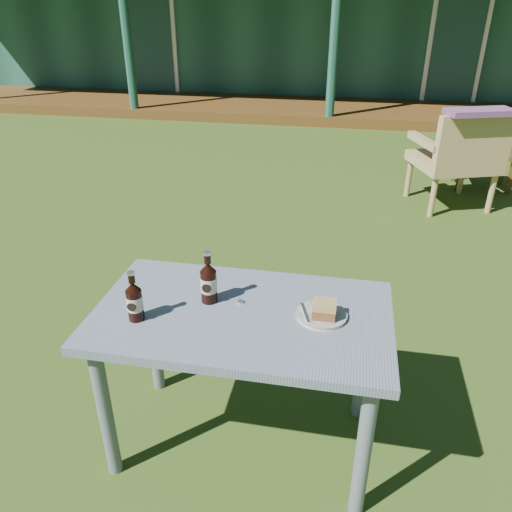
% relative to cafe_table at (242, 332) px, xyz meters
% --- Properties ---
extents(ground, '(80.00, 80.00, 0.00)m').
position_rel_cafe_table_xyz_m(ground, '(0.00, 1.60, -0.62)').
color(ground, '#334916').
extents(pavilion, '(15.80, 8.30, 3.45)m').
position_rel_cafe_table_xyz_m(pavilion, '(-0.00, 10.99, 0.99)').
color(pavilion, '#1C4939').
rests_on(pavilion, ground).
extents(cafe_table, '(1.20, 0.70, 0.72)m').
position_rel_cafe_table_xyz_m(cafe_table, '(0.00, 0.00, 0.00)').
color(cafe_table, slate).
rests_on(cafe_table, ground).
extents(plate, '(0.20, 0.20, 0.01)m').
position_rel_cafe_table_xyz_m(plate, '(0.32, 0.03, 0.11)').
color(plate, silver).
rests_on(plate, cafe_table).
extents(cake_slice, '(0.09, 0.09, 0.06)m').
position_rel_cafe_table_xyz_m(cake_slice, '(0.33, 0.01, 0.15)').
color(cake_slice, brown).
rests_on(cake_slice, plate).
extents(fork, '(0.05, 0.14, 0.00)m').
position_rel_cafe_table_xyz_m(fork, '(0.25, 0.02, 0.12)').
color(fork, silver).
rests_on(fork, plate).
extents(cola_bottle_near, '(0.07, 0.07, 0.23)m').
position_rel_cafe_table_xyz_m(cola_bottle_near, '(-0.15, 0.05, 0.19)').
color(cola_bottle_near, black).
rests_on(cola_bottle_near, cafe_table).
extents(cola_bottle_far, '(0.06, 0.07, 0.21)m').
position_rel_cafe_table_xyz_m(cola_bottle_far, '(-0.40, -0.13, 0.19)').
color(cola_bottle_far, black).
rests_on(cola_bottle_far, cafe_table).
extents(bottle_cap, '(0.03, 0.03, 0.01)m').
position_rel_cafe_table_xyz_m(bottle_cap, '(-0.02, 0.07, 0.11)').
color(bottle_cap, silver).
rests_on(bottle_cap, cafe_table).
extents(armchair_left, '(0.87, 0.84, 0.94)m').
position_rel_cafe_table_xyz_m(armchair_left, '(1.38, 3.20, -0.09)').
color(armchair_left, '#A38651').
rests_on(armchair_left, ground).
extents(floral_throw, '(0.63, 0.42, 0.05)m').
position_rel_cafe_table_xyz_m(floral_throw, '(1.44, 3.02, 0.34)').
color(floral_throw, '#6A3F68').
rests_on(floral_throw, armchair_left).
extents(side_table, '(0.60, 0.40, 0.40)m').
position_rel_cafe_table_xyz_m(side_table, '(1.78, 3.87, -0.28)').
color(side_table, '#4F3113').
rests_on(side_table, ground).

